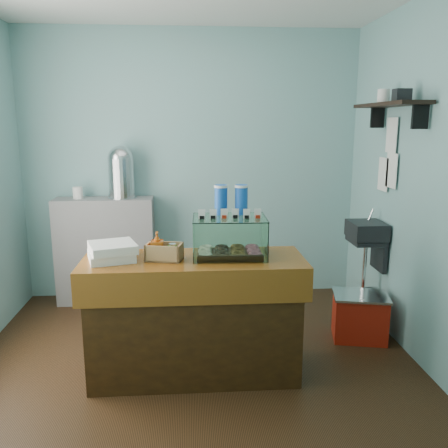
{
  "coord_description": "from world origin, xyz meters",
  "views": [
    {
      "loc": [
        -0.03,
        -3.53,
        1.86
      ],
      "look_at": [
        0.23,
        -0.15,
        1.13
      ],
      "focal_mm": 38.0,
      "sensor_mm": 36.0,
      "label": 1
    }
  ],
  "objects": [
    {
      "name": "ground",
      "position": [
        0.0,
        0.0,
        0.0
      ],
      "size": [
        3.5,
        3.5,
        0.0
      ],
      "primitive_type": "plane",
      "color": "black",
      "rests_on": "ground"
    },
    {
      "name": "back_shelf",
      "position": [
        -0.9,
        1.32,
        0.55
      ],
      "size": [
        1.0,
        0.32,
        1.1
      ],
      "primitive_type": "cube",
      "color": "gray",
      "rests_on": "ground"
    },
    {
      "name": "pastry_boxes",
      "position": [
        -0.58,
        -0.24,
        0.96
      ],
      "size": [
        0.4,
        0.39,
        0.12
      ],
      "rotation": [
        0.0,
        0.0,
        0.27
      ],
      "color": "white",
      "rests_on": "counter"
    },
    {
      "name": "counter",
      "position": [
        0.0,
        -0.25,
        0.46
      ],
      "size": [
        1.6,
        0.6,
        0.9
      ],
      "color": "#3E230C",
      "rests_on": "ground"
    },
    {
      "name": "coffee_urn",
      "position": [
        -0.71,
        1.33,
        1.38
      ],
      "size": [
        0.29,
        0.29,
        0.53
      ],
      "color": "silver",
      "rests_on": "back_shelf"
    },
    {
      "name": "condiment_crate",
      "position": [
        -0.22,
        -0.27,
        0.97
      ],
      "size": [
        0.28,
        0.2,
        0.2
      ],
      "rotation": [
        0.0,
        0.0,
        -0.22
      ],
      "color": "#A37A51",
      "rests_on": "counter"
    },
    {
      "name": "room_shell",
      "position": [
        0.03,
        0.01,
        1.71
      ],
      "size": [
        3.54,
        3.04,
        2.82
      ],
      "color": "#7BB4B4",
      "rests_on": "ground"
    },
    {
      "name": "display_case",
      "position": [
        0.27,
        -0.17,
        1.07
      ],
      "size": [
        0.54,
        0.41,
        0.51
      ],
      "rotation": [
        0.0,
        0.0,
        -0.03
      ],
      "color": "#301D0E",
      "rests_on": "counter"
    },
    {
      "name": "red_cooler",
      "position": [
        1.44,
        0.23,
        0.2
      ],
      "size": [
        0.53,
        0.44,
        0.41
      ],
      "rotation": [
        0.0,
        0.0,
        -0.21
      ],
      "color": "#B01D0E",
      "rests_on": "ground"
    }
  ]
}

